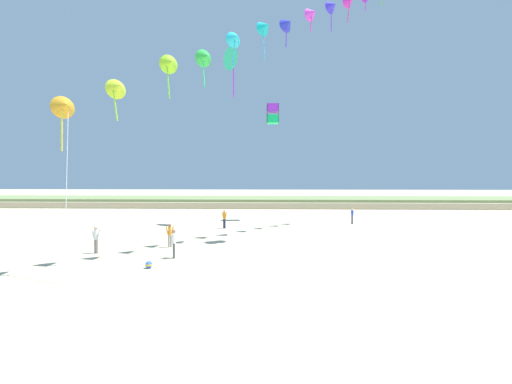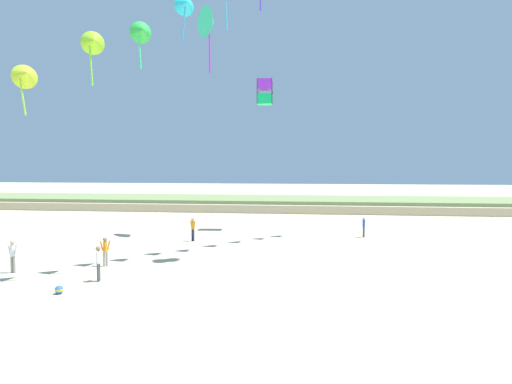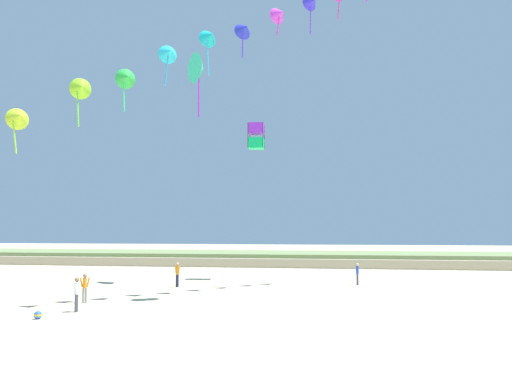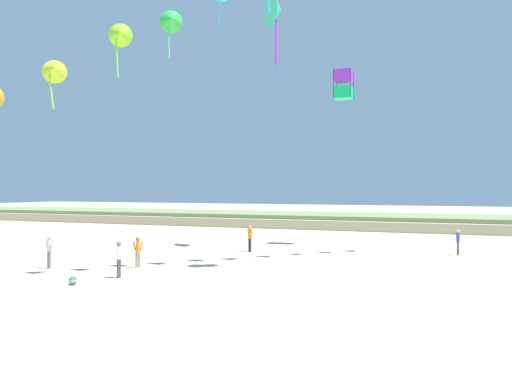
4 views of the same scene
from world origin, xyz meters
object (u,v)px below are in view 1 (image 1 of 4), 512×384
Objects in this scene: person_mid_center at (170,233)px; person_near_left at (352,215)px; beach_ball at (149,265)px; person_far_right at (96,237)px; large_kite_low_lead at (234,59)px; large_kite_mid_trail at (273,114)px; person_far_left at (224,218)px; person_near_right at (174,241)px.

person_near_left is at bearing 38.94° from person_mid_center.
person_mid_center is at bearing 94.97° from beach_ball.
person_far_right is 22.05m from large_kite_low_lead.
large_kite_low_lead reaches higher than large_kite_mid_trail.
person_far_right is (-6.50, -10.70, 0.00)m from person_far_left.
person_far_left is at bearing 58.72° from person_far_right.
beach_ball is (0.46, -5.30, -0.74)m from person_mid_center.
person_mid_center is at bearing 110.40° from person_near_right.
person_near_left is 0.75× the size of large_kite_mid_trail.
person_mid_center is at bearing 27.03° from person_far_right.
person_near_left is 22.67m from beach_ball.
beach_ball is (4.45, -3.27, -0.80)m from person_far_right.
person_near_right is at bearing -97.26° from large_kite_low_lead.
beach_ball is at bearing -36.27° from person_far_right.
person_far_left reaches higher than person_near_right.
large_kite_mid_trail is at bearing 40.96° from large_kite_low_lead.
large_kite_mid_trail is (-7.98, 3.28, 10.76)m from person_near_left.
person_mid_center is 0.76× the size of large_kite_mid_trail.
person_far_left is 0.82× the size of large_kite_mid_trail.
person_near_right is 3.28m from person_mid_center.
person_far_right is (-5.13, 1.04, 0.01)m from person_near_right.
person_far_right is at bearing -143.30° from person_near_left.
person_far_right reaches higher than person_mid_center.
person_mid_center is 20.02m from large_kite_mid_trail.
person_near_left is at bearing 0.67° from large_kite_low_lead.
person_far_left is (-12.46, -3.43, 0.08)m from person_near_left.
large_kite_low_lead is at bearing 81.44° from beach_ball.
large_kite_low_lead is at bearing 80.56° from person_far_left.
beach_ball is at bearing -98.56° from large_kite_low_lead.
person_far_left is 15.86m from large_kite_low_lead.
large_kite_mid_trail is (10.99, 17.41, 10.68)m from person_far_right.
large_kite_mid_trail is at bearing 72.41° from person_near_right.
large_kite_mid_trail reaches higher than person_far_left.
person_near_left is 20.54m from person_near_right.
person_near_left is 0.92× the size of person_far_right.
large_kite_mid_trail is 24.54m from beach_ball.
beach_ball is (-14.52, -17.40, -0.72)m from person_near_left.
large_kite_mid_trail is at bearing 65.54° from person_mid_center.
large_kite_low_lead reaches higher than person_far_right.
person_near_right is 0.99× the size of person_far_right.
large_kite_low_lead is (-11.92, -0.14, 15.59)m from person_near_left.
person_far_right is at bearing 143.73° from beach_ball.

